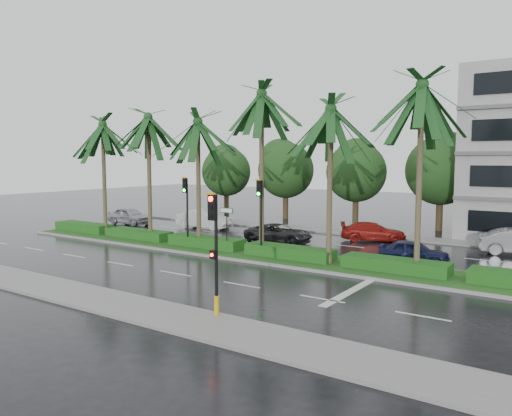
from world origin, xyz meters
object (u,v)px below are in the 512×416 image
Objects in this scene: signal_median_left at (186,201)px; car_blue at (414,252)px; car_white at (204,219)px; car_silver at (130,216)px; signal_near at (215,249)px; street_sign at (227,218)px; car_red at (373,232)px; car_darkgrey at (279,233)px.

signal_median_left is 1.18× the size of car_blue.
car_silver is at bearing 98.82° from car_white.
signal_near is 13.85m from car_blue.
street_sign is 0.71× the size of car_blue.
signal_near is at bearing -124.48° from car_silver.
car_red is (5.50, 9.37, -1.48)m from street_sign.
car_red is at bearing 94.46° from signal_near.
street_sign is at bearing 101.93° from car_blue.
car_blue is (9.50, -1.58, -0.01)m from car_darkgrey.
car_darkgrey is at bearing -111.56° from car_white.
car_white is 1.24× the size of car_blue.
car_red reaches higher than car_darkgrey.
signal_near reaches higher than car_red.
signal_near is 0.96× the size of car_darkgrey.
car_silver is at bearing 74.53° from car_red.
street_sign is at bearing -138.39° from car_white.
car_darkgrey is at bearing 113.47° from signal_near.
car_blue is at bearing 15.89° from signal_median_left.
street_sign is (3.00, 0.18, -0.87)m from signal_median_left.
signal_near is at bearing -44.09° from signal_median_left.
car_white is 13.73m from car_red.
car_silver is at bearing 144.30° from signal_near.
signal_near is 19.39m from car_red.
car_white reaches higher than car_darkgrey.
car_white is 8.99m from car_darkgrey.
car_blue is (13.00, 3.70, -2.37)m from signal_median_left.
street_sign is at bearing -110.38° from car_silver.
street_sign is (-7.00, 9.87, -0.38)m from signal_near.
car_white is (-8.12, 7.65, -1.37)m from street_sign.
car_silver is (-15.00, 5.94, -1.39)m from street_sign.
signal_median_left is 6.76m from car_darkgrey.
car_silver is 1.17× the size of car_blue.
car_darkgrey is (3.50, 5.28, -2.37)m from signal_median_left.
signal_median_left is 13.66m from car_silver.
signal_median_left is 0.99× the size of car_red.
car_blue is at bearing -94.31° from car_silver.
car_silver is at bearing 77.01° from car_blue.
signal_near is 27.15m from car_silver.
car_darkgrey is at bearing 105.53° from car_red.
signal_median_left is 13.72m from car_blue.
signal_median_left is 0.96× the size of car_darkgrey.
car_silver reaches higher than car_blue.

